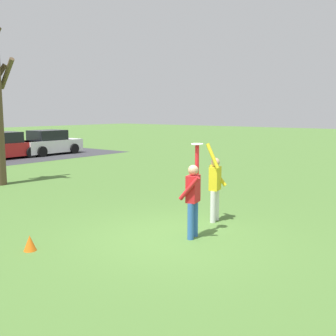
{
  "coord_description": "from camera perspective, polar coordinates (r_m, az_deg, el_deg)",
  "views": [
    {
      "loc": [
        -6.98,
        -5.31,
        2.82
      ],
      "look_at": [
        0.99,
        0.92,
        1.39
      ],
      "focal_mm": 43.14,
      "sensor_mm": 36.0,
      "label": 1
    }
  ],
  "objects": [
    {
      "name": "person_defender",
      "position": [
        10.36,
        6.65,
        -2.23
      ],
      "size": [
        0.6,
        0.52,
        2.04
      ],
      "rotation": [
        0.0,
        0.0,
        3.37
      ],
      "color": "silver",
      "rests_on": "ground_plane"
    },
    {
      "name": "ground_plane",
      "position": [
        9.22,
        0.71,
        -9.76
      ],
      "size": [
        120.0,
        120.0,
        0.0
      ],
      "primitive_type": "plane",
      "color": "#4C7533"
    },
    {
      "name": "person_catcher",
      "position": [
        8.95,
        3.55,
        -3.81
      ],
      "size": [
        0.57,
        0.49,
        2.08
      ],
      "rotation": [
        0.0,
        0.0,
        0.22
      ],
      "color": "#3366B7",
      "rests_on": "ground_plane"
    },
    {
      "name": "parked_car_white",
      "position": [
        27.57,
        -16.44,
        3.37
      ],
      "size": [
        4.14,
        2.11,
        1.59
      ],
      "rotation": [
        0.0,
        0.0,
        0.02
      ],
      "color": "white",
      "rests_on": "ground_plane"
    },
    {
      "name": "field_cone_orange",
      "position": [
        8.8,
        -18.93,
        -9.99
      ],
      "size": [
        0.26,
        0.26,
        0.32
      ],
      "primitive_type": "cone",
      "color": "orange",
      "rests_on": "ground_plane"
    },
    {
      "name": "frisbee_disc",
      "position": [
        9.0,
        4.14,
        3.39
      ],
      "size": [
        0.27,
        0.27,
        0.02
      ],
      "primitive_type": "cylinder",
      "color": "white",
      "rests_on": "person_catcher"
    },
    {
      "name": "parked_car_red",
      "position": [
        25.88,
        -22.35,
        2.81
      ],
      "size": [
        4.14,
        2.11,
        1.59
      ],
      "rotation": [
        0.0,
        0.0,
        0.02
      ],
      "color": "red",
      "rests_on": "ground_plane"
    }
  ]
}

